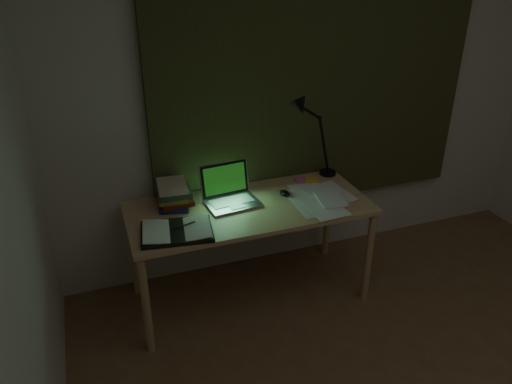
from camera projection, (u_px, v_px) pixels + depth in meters
wall_back at (314, 86)px, 3.26m from camera, size 3.50×0.00×2.50m
curtain at (318, 56)px, 3.13m from camera, size 2.20×0.06×2.00m
desk at (250, 253)px, 3.15m from camera, size 1.46×0.64×0.67m
laptop at (233, 188)px, 2.97m from camera, size 0.35×0.38×0.23m
open_textbook at (177, 231)px, 2.72m from camera, size 0.42×0.33×0.03m
book_stack at (172, 194)px, 2.98m from camera, size 0.21×0.24×0.15m
loose_papers at (321, 200)px, 3.06m from camera, size 0.44×0.45×0.02m
mouse at (285, 193)px, 3.13m from camera, size 0.06×0.09×0.03m
sticky_yellow at (311, 179)px, 3.32m from camera, size 0.10×0.10×0.02m
sticky_pink at (301, 180)px, 3.32m from camera, size 0.07×0.07×0.01m
desk_lamp at (331, 133)px, 3.28m from camera, size 0.40×0.31×0.60m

